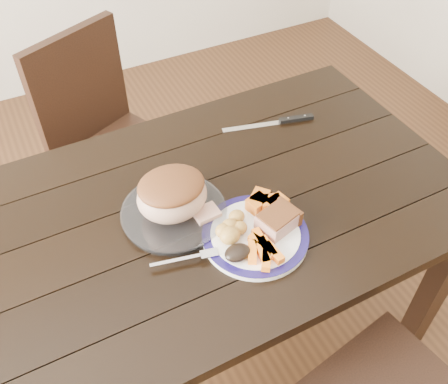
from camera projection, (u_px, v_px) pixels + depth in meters
name	position (u px, v px, depth m)	size (l,w,h in m)	color
ground	(204.00, 337.00, 1.96)	(4.00, 4.00, 0.00)	#472B16
dining_table	(197.00, 230.00, 1.49)	(1.61, 0.92, 0.75)	black
chair_far	(106.00, 134.00, 2.02)	(0.56, 0.57, 0.93)	black
dinner_plate	(255.00, 236.00, 1.35)	(0.29, 0.29, 0.02)	white
plate_rim	(255.00, 234.00, 1.34)	(0.29, 0.29, 0.02)	#150E47
serving_platter	(174.00, 214.00, 1.40)	(0.29, 0.29, 0.02)	white
pork_slice	(278.00, 221.00, 1.34)	(0.10, 0.08, 0.04)	tan
roasted_potatoes	(231.00, 228.00, 1.32)	(0.10, 0.10, 0.05)	gold
carrot_batons	(263.00, 249.00, 1.29)	(0.09, 0.13, 0.02)	orange
pumpkin_wedges	(266.00, 203.00, 1.39)	(0.11, 0.10, 0.04)	orange
dark_mushroom	(238.00, 253.00, 1.27)	(0.07, 0.05, 0.03)	black
fork	(189.00, 258.00, 1.28)	(0.18, 0.05, 0.00)	silver
roast_joint	(172.00, 196.00, 1.35)	(0.20, 0.17, 0.13)	tan
cut_slice	(206.00, 214.00, 1.38)	(0.07, 0.06, 0.02)	tan
carving_knife	(285.00, 121.00, 1.71)	(0.32, 0.10, 0.01)	silver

